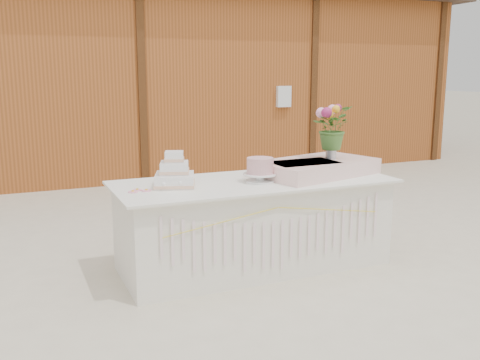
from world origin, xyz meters
name	(u,v)px	position (x,y,z in m)	size (l,w,h in m)	color
ground	(253,265)	(0.00, 0.00, 0.00)	(80.00, 80.00, 0.00)	beige
barn	(116,74)	(-0.01, 5.99, 1.68)	(12.60, 4.60, 3.30)	#964C1F
cake_table	(254,224)	(0.00, 0.00, 0.39)	(2.40, 1.00, 0.77)	silver
wedding_cake	(175,175)	(-0.69, 0.04, 0.87)	(0.41, 0.41, 0.29)	white
pink_cake_stand	(260,168)	(0.02, -0.08, 0.89)	(0.29, 0.29, 0.21)	white
satin_runner	(316,167)	(0.63, 0.02, 0.84)	(1.08, 0.62, 0.14)	#FBD0CA
flower_vase	(331,151)	(0.80, 0.04, 0.97)	(0.10, 0.10, 0.13)	silver
bouquet	(332,122)	(0.80, 0.04, 1.24)	(0.36, 0.31, 0.40)	#43702C
loose_flowers	(137,189)	(-1.01, 0.02, 0.78)	(0.15, 0.36, 0.02)	pink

